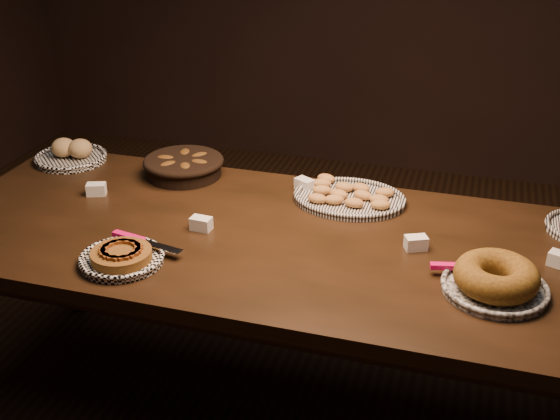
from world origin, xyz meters
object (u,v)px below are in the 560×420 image
(bundt_cake_plate, at_px, (495,280))
(buffet_table, at_px, (277,254))
(madeleine_platter, at_px, (349,197))
(apple_tart_plate, at_px, (122,257))

(bundt_cake_plate, bearing_deg, buffet_table, 176.41)
(buffet_table, distance_m, madeleine_platter, 0.39)
(apple_tart_plate, height_order, bundt_cake_plate, bundt_cake_plate)
(bundt_cake_plate, bearing_deg, apple_tart_plate, -163.44)
(madeleine_platter, bearing_deg, apple_tart_plate, -151.56)
(madeleine_platter, height_order, bundt_cake_plate, bundt_cake_plate)
(apple_tart_plate, relative_size, bundt_cake_plate, 0.88)
(madeleine_platter, xyz_separation_m, bundt_cake_plate, (0.53, -0.48, 0.02))
(buffet_table, relative_size, madeleine_platter, 5.84)
(buffet_table, xyz_separation_m, bundt_cake_plate, (0.71, -0.15, 0.11))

